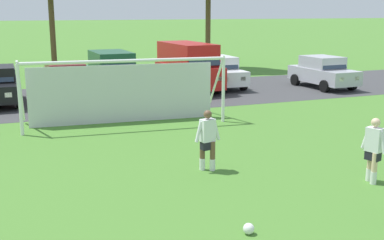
% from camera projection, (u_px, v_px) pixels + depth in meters
% --- Properties ---
extents(ground_plane, '(400.00, 400.00, 0.00)m').
position_uv_depth(ground_plane, '(211.00, 130.00, 17.37)').
color(ground_plane, '#477A2D').
extents(parking_lot_strip, '(52.00, 8.40, 0.01)m').
position_uv_depth(parking_lot_strip, '(149.00, 95.00, 24.63)').
color(parking_lot_strip, '#3D3D3F').
rests_on(parking_lot_strip, ground).
extents(soccer_ball, '(0.22, 0.22, 0.22)m').
position_uv_depth(soccer_ball, '(249.00, 229.00, 9.30)').
color(soccer_ball, white).
rests_on(soccer_ball, ground).
extents(soccer_goal, '(7.55, 2.52, 2.57)m').
position_uv_depth(soccer_goal, '(124.00, 90.00, 18.18)').
color(soccer_goal, white).
rests_on(soccer_goal, ground).
extents(player_striker_near, '(0.75, 0.30, 1.64)m').
position_uv_depth(player_striker_near, '(208.00, 140.00, 12.87)').
color(player_striker_near, brown).
rests_on(player_striker_near, ground).
extents(player_defender_far, '(0.35, 0.75, 1.64)m').
position_uv_depth(player_defender_far, '(373.00, 151.00, 11.95)').
color(player_defender_far, beige).
rests_on(player_defender_far, ground).
extents(parked_car_slot_center_left, '(2.13, 4.25, 1.72)m').
position_uv_depth(parked_car_slot_center_left, '(66.00, 81.00, 23.32)').
color(parked_car_slot_center_left, maroon).
rests_on(parked_car_slot_center_left, ground).
extents(parked_car_slot_center, '(2.24, 4.65, 2.16)m').
position_uv_depth(parked_car_slot_center, '(112.00, 73.00, 24.57)').
color(parked_car_slot_center, '#194C2D').
rests_on(parked_car_slot_center, ground).
extents(parked_car_slot_center_right, '(2.44, 4.92, 2.52)m').
position_uv_depth(parked_car_slot_center_right, '(188.00, 66.00, 25.58)').
color(parked_car_slot_center_right, red).
rests_on(parked_car_slot_center_right, ground).
extents(parked_car_slot_right, '(2.06, 4.21, 1.72)m').
position_uv_depth(parked_car_slot_right, '(218.00, 72.00, 26.73)').
color(parked_car_slot_right, silver).
rests_on(parked_car_slot_right, ground).
extents(parked_car_slot_far_right, '(2.17, 4.27, 1.72)m').
position_uv_depth(parked_car_slot_far_right, '(323.00, 72.00, 26.76)').
color(parked_car_slot_far_right, '#B2B2BC').
rests_on(parked_car_slot_far_right, ground).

